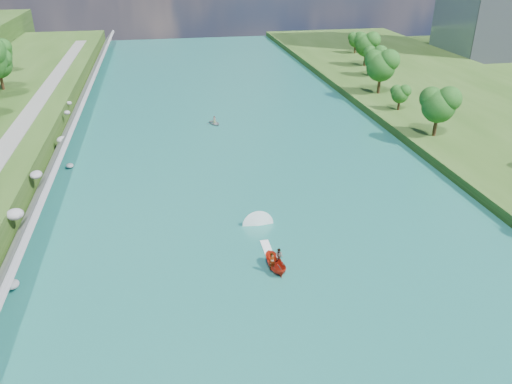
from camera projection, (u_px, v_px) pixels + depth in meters
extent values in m
plane|color=#2D5119|center=(285.00, 277.00, 48.52)|extent=(260.00, 260.00, 0.00)
cube|color=#196258|center=(249.00, 188.00, 66.09)|extent=(55.00, 240.00, 0.10)
cube|color=slate|center=(41.00, 193.00, 60.97)|extent=(3.54, 236.00, 4.05)
ellipsoid|color=gray|center=(13.00, 284.00, 46.33)|extent=(1.07, 1.36, 0.74)
ellipsoid|color=gray|center=(15.00, 214.00, 53.36)|extent=(1.86, 1.76, 1.18)
ellipsoid|color=gray|center=(36.00, 175.00, 62.44)|extent=(1.49, 1.85, 0.91)
ellipsoid|color=gray|center=(70.00, 166.00, 71.73)|extent=(1.03, 1.23, 0.65)
ellipsoid|color=gray|center=(62.00, 140.00, 77.08)|extent=(1.72, 1.80, 1.11)
ellipsoid|color=gray|center=(67.00, 113.00, 85.26)|extent=(1.04, 1.04, 0.71)
ellipsoid|color=gray|center=(69.00, 103.00, 91.21)|extent=(0.98, 0.85, 0.71)
ellipsoid|color=#134715|center=(1.00, 53.00, 108.75)|extent=(5.17, 5.17, 8.61)
ellipsoid|color=#134715|center=(438.00, 107.00, 77.96)|extent=(5.64, 5.64, 9.40)
ellipsoid|color=#134715|center=(400.00, 95.00, 91.25)|extent=(3.35, 3.35, 5.58)
ellipsoid|color=#134715|center=(381.00, 68.00, 100.49)|extent=(6.26, 6.26, 10.43)
ellipsoid|color=#134715|center=(375.00, 58.00, 114.37)|extent=(4.93, 4.93, 8.22)
ellipsoid|color=#134715|center=(366.00, 46.00, 123.71)|extent=(5.88, 5.88, 9.80)
ellipsoid|color=#134715|center=(356.00, 41.00, 139.04)|extent=(4.17, 4.17, 6.95)
imported|color=#B5220E|center=(275.00, 263.00, 49.19)|extent=(2.02, 3.85, 1.41)
imported|color=#66605B|center=(272.00, 261.00, 48.52)|extent=(0.78, 0.63, 1.84)
imported|color=#66605B|center=(279.00, 256.00, 49.50)|extent=(1.02, 0.97, 1.67)
cube|color=white|center=(269.00, 253.00, 52.13)|extent=(0.90, 5.00, 0.06)
imported|color=gray|center=(215.00, 123.00, 89.27)|extent=(3.01, 3.41, 0.59)
imported|color=#66605B|center=(214.00, 120.00, 89.01)|extent=(0.64, 0.44, 1.25)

